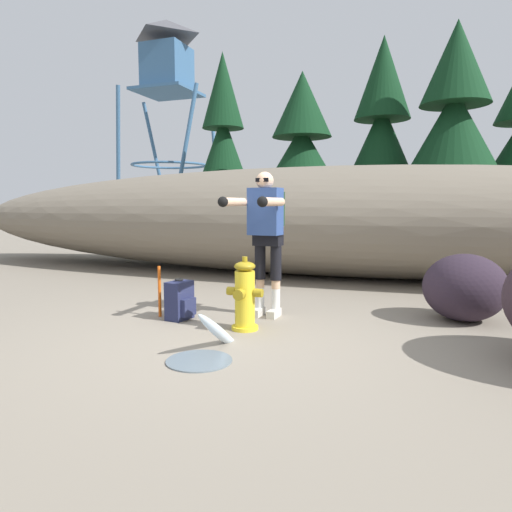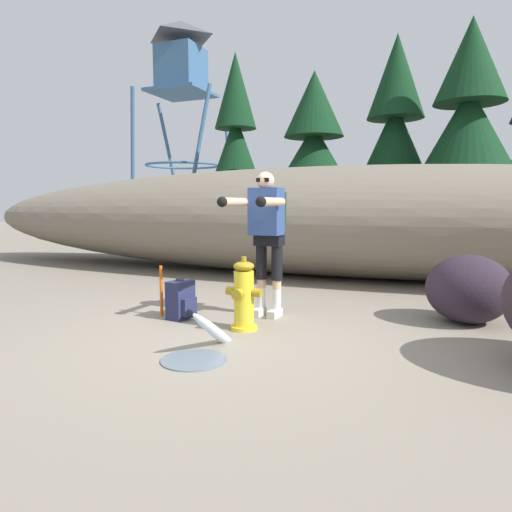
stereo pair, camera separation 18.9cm
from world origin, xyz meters
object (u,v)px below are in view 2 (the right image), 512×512
at_px(spare_backpack, 181,300).
at_px(boulder_mid, 469,289).
at_px(fire_hydrant, 244,296).
at_px(utility_worker, 267,226).
at_px(watchtower, 181,74).
at_px(survey_stake, 161,291).

bearing_deg(spare_backpack, boulder_mid, 28.79).
bearing_deg(boulder_mid, fire_hydrant, -151.29).
height_order(utility_worker, spare_backpack, utility_worker).
height_order(fire_hydrant, utility_worker, utility_worker).
distance_m(fire_hydrant, watchtower, 16.95).
distance_m(watchtower, survey_stake, 16.27).
xyz_separation_m(watchtower, survey_stake, (7.48, -12.93, -6.47)).
distance_m(fire_hydrant, utility_worker, 0.93).
distance_m(spare_backpack, boulder_mid, 3.24).
height_order(utility_worker, watchtower, watchtower).
height_order(fire_hydrant, boulder_mid, fire_hydrant).
height_order(fire_hydrant, watchtower, watchtower).
bearing_deg(utility_worker, fire_hydrant, 0.02).
relative_size(fire_hydrant, spare_backpack, 1.65).
bearing_deg(survey_stake, utility_worker, 19.62).
relative_size(boulder_mid, watchtower, 0.10).
bearing_deg(survey_stake, fire_hydrant, -8.94).
bearing_deg(boulder_mid, utility_worker, -164.37).
relative_size(fire_hydrant, utility_worker, 0.46).
relative_size(spare_backpack, survey_stake, 0.78).
xyz_separation_m(utility_worker, watchtower, (-8.65, 12.51, 5.70)).
height_order(utility_worker, survey_stake, utility_worker).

